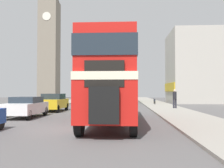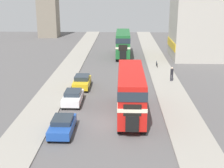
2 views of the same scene
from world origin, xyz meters
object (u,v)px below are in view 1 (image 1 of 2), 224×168
(car_parked_far, at_px, (53,102))
(bicycle_on_pavement, at_px, (154,101))
(double_decker_bus, at_px, (112,77))
(pedestrian_walking, at_px, (175,98))
(car_parked_mid, at_px, (26,107))
(church_tower, at_px, (49,29))
(bus_distant, at_px, (117,86))

(car_parked_far, relative_size, bicycle_on_pavement, 2.29)
(double_decker_bus, relative_size, pedestrian_walking, 5.54)
(double_decker_bus, xyz_separation_m, car_parked_mid, (-5.89, 2.65, -1.79))
(double_decker_bus, bearing_deg, car_parked_mid, 155.73)
(pedestrian_walking, bearing_deg, church_tower, 122.75)
(car_parked_mid, bearing_deg, bicycle_on_pavement, 56.90)
(bus_distant, height_order, car_parked_far, bus_distant)
(car_parked_mid, bearing_deg, car_parked_far, 87.02)
(bus_distant, distance_m, church_tower, 32.47)
(bicycle_on_pavement, bearing_deg, pedestrian_walking, -81.75)
(double_decker_bus, distance_m, bicycle_on_pavement, 19.07)
(car_parked_mid, xyz_separation_m, bicycle_on_pavement, (10.30, 15.79, -0.24))
(pedestrian_walking, bearing_deg, bicycle_on_pavement, 98.25)
(bicycle_on_pavement, bearing_deg, double_decker_bus, -103.45)
(double_decker_bus, bearing_deg, car_parked_far, 125.24)
(double_decker_bus, distance_m, car_parked_far, 9.88)
(bus_distant, distance_m, bicycle_on_pavement, 9.55)
(pedestrian_walking, relative_size, bicycle_on_pavement, 1.03)
(double_decker_bus, relative_size, church_tower, 0.29)
(car_parked_mid, xyz_separation_m, church_tower, (-12.86, 45.95, 16.96))
(double_decker_bus, height_order, pedestrian_walking, double_decker_bus)
(church_tower, bearing_deg, car_parked_far, -72.10)
(car_parked_mid, relative_size, church_tower, 0.11)
(bus_distant, xyz_separation_m, church_tower, (-18.02, 22.37, 15.14))
(pedestrian_walking, bearing_deg, car_parked_mid, -144.08)
(double_decker_bus, bearing_deg, church_tower, 111.09)
(double_decker_bus, bearing_deg, bicycle_on_pavement, 76.55)
(car_parked_mid, xyz_separation_m, car_parked_far, (0.28, 5.29, 0.07))
(double_decker_bus, relative_size, bus_distant, 1.03)
(car_parked_far, height_order, church_tower, church_tower)
(bus_distant, distance_m, car_parked_far, 19.02)
(church_tower, bearing_deg, bus_distant, -51.14)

